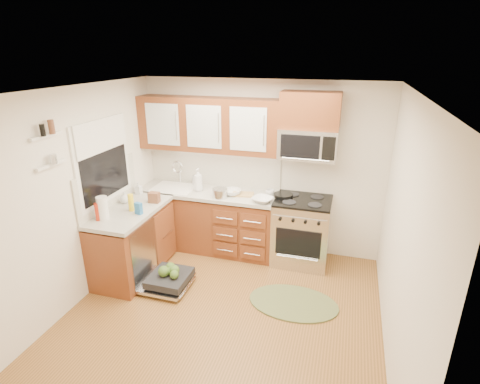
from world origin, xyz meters
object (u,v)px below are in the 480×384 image
(sink, at_px, (174,196))
(stock_pot, at_px, (220,193))
(cup, at_px, (270,193))
(dishwasher, at_px, (167,280))
(bowl_a, at_px, (262,200))
(range, at_px, (301,231))
(rug, at_px, (293,303))
(skillet, at_px, (283,195))
(upper_cabinets, at_px, (209,125))
(paper_towel_roll, at_px, (103,208))
(cutting_board, at_px, (243,194))
(microwave, at_px, (308,144))
(bowl_b, at_px, (232,192))

(sink, distance_m, stock_pot, 0.83)
(cup, bearing_deg, sink, -176.93)
(dishwasher, xyz_separation_m, stock_pot, (0.40, 0.95, 0.89))
(bowl_a, bearing_deg, stock_pot, -179.77)
(range, height_order, stock_pot, stock_pot)
(rug, distance_m, skillet, 1.45)
(range, bearing_deg, upper_cabinets, 174.11)
(dishwasher, height_order, bowl_a, bowl_a)
(range, distance_m, paper_towel_roll, 2.65)
(paper_towel_roll, distance_m, cup, 2.22)
(upper_cabinets, bearing_deg, cutting_board, -14.81)
(stock_pot, bearing_deg, microwave, 14.88)
(upper_cabinets, bearing_deg, cup, -4.77)
(cup, bearing_deg, stock_pot, -159.19)
(upper_cabinets, bearing_deg, range, -5.89)
(upper_cabinets, xyz_separation_m, rug, (1.47, -1.16, -1.86))
(paper_towel_roll, bearing_deg, cup, 36.69)
(range, relative_size, cutting_board, 3.16)
(rug, relative_size, skillet, 4.10)
(dishwasher, relative_size, stock_pot, 3.27)
(range, distance_m, rug, 1.11)
(sink, relative_size, dishwasher, 0.89)
(microwave, relative_size, cutting_board, 2.53)
(stock_pot, relative_size, cup, 1.71)
(rug, bearing_deg, bowl_a, 125.70)
(skillet, height_order, cup, cup)
(bowl_b, bearing_deg, paper_towel_roll, -135.79)
(cutting_board, relative_size, bowl_a, 1.10)
(cutting_board, relative_size, paper_towel_roll, 1.04)
(microwave, height_order, stock_pot, microwave)
(range, xyz_separation_m, bowl_a, (-0.53, -0.18, 0.48))
(microwave, bearing_deg, bowl_b, -171.12)
(cup, bearing_deg, rug, -63.11)
(sink, relative_size, bowl_a, 2.28)
(sink, bearing_deg, cup, 3.07)
(skillet, distance_m, bowl_b, 0.73)
(paper_towel_roll, xyz_separation_m, bowl_b, (1.26, 1.22, -0.11))
(cutting_board, distance_m, bowl_a, 0.37)
(microwave, height_order, bowl_b, microwave)
(stock_pot, relative_size, bowl_b, 0.85)
(range, xyz_separation_m, skillet, (-0.28, 0.02, 0.50))
(cutting_board, bearing_deg, dishwasher, -121.25)
(microwave, relative_size, bowl_a, 2.79)
(microwave, relative_size, dishwasher, 1.09)
(sink, xyz_separation_m, stock_pot, (0.79, -0.17, 0.19))
(sink, distance_m, rug, 2.37)
(upper_cabinets, distance_m, cutting_board, 1.10)
(stock_pot, bearing_deg, bowl_a, 0.23)
(sink, xyz_separation_m, rug, (2.00, -1.00, -0.79))
(upper_cabinets, xyz_separation_m, cutting_board, (0.55, -0.15, -0.94))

